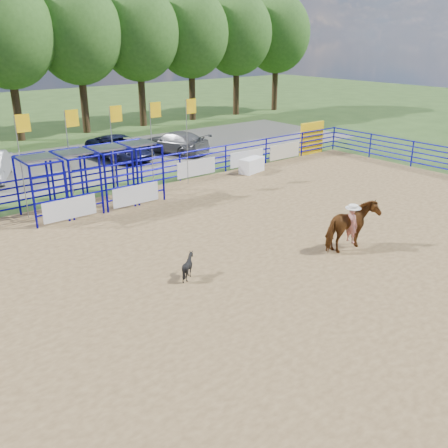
{
  "coord_description": "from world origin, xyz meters",
  "views": [
    {
      "loc": [
        -10.7,
        -10.91,
        7.08
      ],
      "look_at": [
        -1.26,
        1.0,
        1.3
      ],
      "focal_mm": 40.0,
      "sensor_mm": 36.0,
      "label": 1
    }
  ],
  "objects_px": {
    "announcer_table": "(252,165)",
    "calf": "(188,266)",
    "horse_and_rider": "(352,225)",
    "car_d": "(175,142)",
    "car_c": "(120,147)"
  },
  "relations": [
    {
      "from": "car_d",
      "to": "announcer_table",
      "type": "bearing_deg",
      "value": 79.01
    },
    {
      "from": "announcer_table",
      "to": "car_d",
      "type": "relative_size",
      "value": 0.31
    },
    {
      "from": "horse_and_rider",
      "to": "calf",
      "type": "xyz_separation_m",
      "value": [
        -5.66,
        1.73,
        -0.52
      ]
    },
    {
      "from": "horse_and_rider",
      "to": "car_d",
      "type": "bearing_deg",
      "value": 77.71
    },
    {
      "from": "car_c",
      "to": "announcer_table",
      "type": "bearing_deg",
      "value": -67.03
    },
    {
      "from": "horse_and_rider",
      "to": "car_c",
      "type": "bearing_deg",
      "value": 89.41
    },
    {
      "from": "car_d",
      "to": "car_c",
      "type": "bearing_deg",
      "value": -28.76
    },
    {
      "from": "car_c",
      "to": "car_d",
      "type": "xyz_separation_m",
      "value": [
        3.46,
        -0.75,
        -0.0
      ]
    },
    {
      "from": "announcer_table",
      "to": "car_d",
      "type": "height_order",
      "value": "car_d"
    },
    {
      "from": "announcer_table",
      "to": "calf",
      "type": "distance_m",
      "value": 12.98
    },
    {
      "from": "announcer_table",
      "to": "calf",
      "type": "relative_size",
      "value": 1.93
    },
    {
      "from": "car_c",
      "to": "horse_and_rider",
      "type": "bearing_deg",
      "value": -96.67
    },
    {
      "from": "announcer_table",
      "to": "calf",
      "type": "bearing_deg",
      "value": -140.07
    },
    {
      "from": "announcer_table",
      "to": "car_d",
      "type": "bearing_deg",
      "value": 95.6
    },
    {
      "from": "horse_and_rider",
      "to": "calf",
      "type": "bearing_deg",
      "value": 163.01
    }
  ]
}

